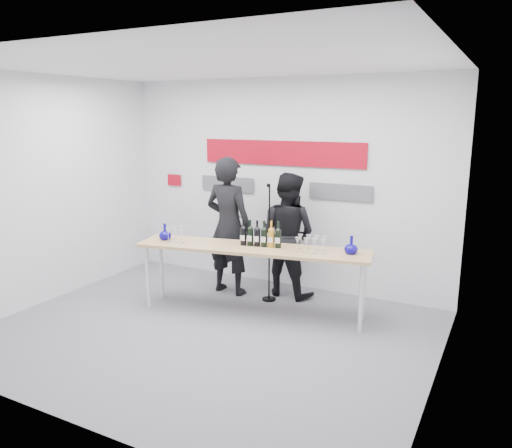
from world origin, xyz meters
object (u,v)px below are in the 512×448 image
(tasting_table, at_px, (252,252))
(mic_stand, at_px, (269,266))
(presenter_left, at_px, (229,226))
(presenter_right, at_px, (287,235))

(tasting_table, relative_size, mic_stand, 1.85)
(tasting_table, bearing_deg, presenter_left, 129.33)
(tasting_table, distance_m, presenter_left, 0.88)
(presenter_right, bearing_deg, presenter_left, 28.90)
(presenter_left, relative_size, mic_stand, 1.20)
(tasting_table, xyz_separation_m, presenter_left, (-0.67, 0.55, 0.16))
(presenter_left, xyz_separation_m, mic_stand, (0.64, -0.03, -0.48))
(tasting_table, height_order, mic_stand, mic_stand)
(mic_stand, bearing_deg, tasting_table, -97.06)
(presenter_left, xyz_separation_m, presenter_right, (0.76, 0.31, -0.11))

